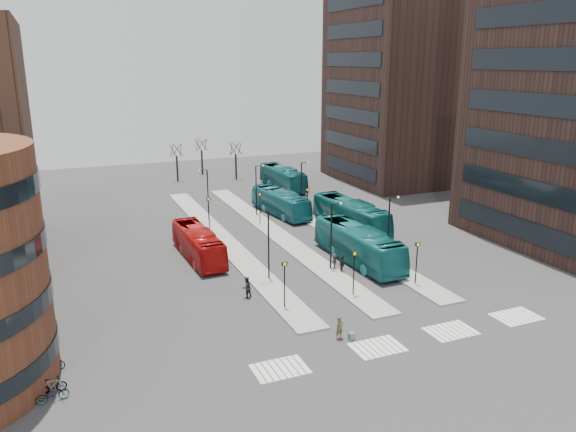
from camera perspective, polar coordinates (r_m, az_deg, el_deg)
name	(u,v)px	position (r m, az deg, el deg)	size (l,w,h in m)	color
ground	(426,374)	(36.45, 13.88, -15.31)	(160.00, 160.00, 0.00)	#2E2E30
island_left	(223,240)	(59.71, -6.60, -2.44)	(2.50, 45.00, 0.15)	gray
island_mid	(276,233)	(61.54, -1.23, -1.78)	(2.50, 45.00, 0.15)	gray
island_right	(325,227)	(63.89, 3.78, -1.16)	(2.50, 45.00, 0.15)	gray
suitcase	(352,336)	(39.35, 6.47, -12.04)	(0.41, 0.33, 0.52)	navy
red_bus	(198,244)	(54.34, -9.12, -2.79)	(2.51, 10.74, 2.99)	#B00E0D
teal_bus_a	(358,244)	(53.11, 7.13, -2.88)	(2.90, 12.40, 3.45)	#15686B
teal_bus_b	(280,203)	(68.92, -0.77, 1.38)	(2.58, 11.03, 3.07)	#16626E
teal_bus_c	(351,215)	(63.09, 6.38, 0.10)	(2.86, 12.23, 3.41)	#12585A
teal_bus_d	(283,178)	(83.15, -0.53, 3.91)	(2.72, 11.64, 3.24)	#12565B
traveller	(339,328)	(39.12, 5.25, -11.23)	(0.61, 0.40, 1.67)	brown
commuter_a	(247,287)	(45.36, -4.23, -7.24)	(0.85, 0.66, 1.75)	black
commuter_b	(342,264)	(50.62, 5.51, -4.89)	(0.93, 0.39, 1.59)	black
commuter_c	(334,262)	(51.34, 4.70, -4.64)	(0.95, 0.55, 1.48)	black
bicycle_near	(53,394)	(35.35, -22.81, -16.34)	(0.61, 1.75, 0.92)	gray
bicycle_mid	(52,386)	(36.08, -22.83, -15.62)	(0.45, 1.59, 0.95)	gray
bicycle_far	(52,362)	(38.66, -22.87, -13.51)	(0.58, 1.66, 0.87)	gray
crosswalk_stripes	(412,339)	(40.16, 12.50, -12.14)	(22.35, 2.40, 0.01)	silver
tower_far	(408,83)	(90.75, 12.14, 13.07)	(20.12, 20.00, 30.00)	#32201C
sign_poles	(298,231)	(54.53, 1.07, -1.52)	(12.45, 22.12, 3.65)	black
lamp_posts	(288,206)	(59.03, 0.04, 1.00)	(14.04, 20.24, 6.12)	black
bare_trees	(205,161)	(91.46, -8.43, 5.52)	(10.97, 8.14, 5.90)	black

